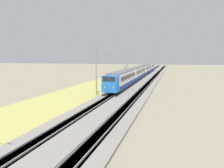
# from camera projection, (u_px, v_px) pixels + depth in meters

# --- Properties ---
(ballast_main) EXTENTS (240.00, 4.40, 0.30)m
(ballast_main) POSITION_uv_depth(u_px,v_px,m) (130.00, 84.00, 55.96)
(ballast_main) COLOR slate
(ballast_main) RESTS_ON ground
(ballast_adjacent) EXTENTS (240.00, 4.40, 0.30)m
(ballast_adjacent) POSITION_uv_depth(u_px,v_px,m) (147.00, 85.00, 54.78)
(ballast_adjacent) COLOR slate
(ballast_adjacent) RESTS_ON ground
(track_main) EXTENTS (240.00, 1.57, 0.45)m
(track_main) POSITION_uv_depth(u_px,v_px,m) (130.00, 84.00, 55.96)
(track_main) COLOR #4C4238
(track_main) RESTS_ON ground
(track_adjacent) EXTENTS (240.00, 1.57, 0.45)m
(track_adjacent) POSITION_uv_depth(u_px,v_px,m) (147.00, 85.00, 54.78)
(track_adjacent) COLOR #4C4238
(track_adjacent) RESTS_ON ground
(grass_verge) EXTENTS (240.00, 12.22, 0.12)m
(grass_verge) POSITION_uv_depth(u_px,v_px,m) (106.00, 84.00, 57.73)
(grass_verge) COLOR #99934C
(grass_verge) RESTS_ON ground
(passenger_train) EXTENTS (78.62, 2.86, 5.22)m
(passenger_train) POSITION_uv_depth(u_px,v_px,m) (141.00, 70.00, 75.34)
(passenger_train) COLOR blue
(passenger_train) RESTS_ON ground
(catenary_mast_mid) EXTENTS (0.22, 2.56, 9.55)m
(catenary_mast_mid) POSITION_uv_depth(u_px,v_px,m) (97.00, 69.00, 39.88)
(catenary_mast_mid) COLOR slate
(catenary_mast_mid) RESTS_ON ground
(catenary_mast_far) EXTENTS (0.22, 2.56, 9.24)m
(catenary_mast_far) POSITION_uv_depth(u_px,v_px,m) (128.00, 65.00, 66.90)
(catenary_mast_far) COLOR slate
(catenary_mast_far) RESTS_ON ground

